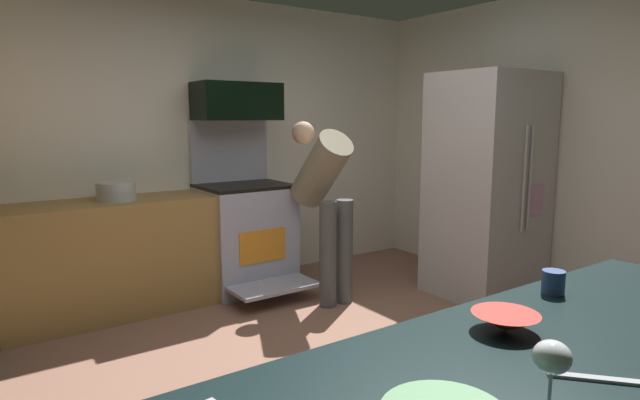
# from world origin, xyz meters

# --- Properties ---
(ground_plane) EXTENTS (5.20, 4.80, 0.02)m
(ground_plane) POSITION_xyz_m (0.00, 0.00, -0.01)
(ground_plane) COLOR #8D614E
(wall_back) EXTENTS (5.20, 0.12, 2.60)m
(wall_back) POSITION_xyz_m (0.00, 2.34, 1.30)
(wall_back) COLOR silver
(wall_back) RESTS_ON ground
(wall_right) EXTENTS (0.12, 4.80, 2.60)m
(wall_right) POSITION_xyz_m (2.54, 0.00, 1.30)
(wall_right) COLOR silver
(wall_right) RESTS_ON ground
(lower_cabinet_run) EXTENTS (2.40, 0.60, 0.90)m
(lower_cabinet_run) POSITION_xyz_m (-0.90, 1.98, 0.45)
(lower_cabinet_run) COLOR #9F773F
(lower_cabinet_run) RESTS_ON ground
(oven_range) EXTENTS (0.76, 1.02, 1.51)m
(oven_range) POSITION_xyz_m (0.36, 1.97, 0.51)
(oven_range) COLOR #B0B0C7
(oven_range) RESTS_ON ground
(microwave) EXTENTS (0.74, 0.38, 0.33)m
(microwave) POSITION_xyz_m (0.36, 2.06, 1.68)
(microwave) COLOR black
(microwave) RESTS_ON oven_range
(refrigerator) EXTENTS (0.86, 0.77, 1.91)m
(refrigerator) POSITION_xyz_m (2.03, 0.64, 0.95)
(refrigerator) COLOR beige
(refrigerator) RESTS_ON ground
(person_cook) EXTENTS (0.31, 0.70, 1.50)m
(person_cook) POSITION_xyz_m (0.77, 1.30, 0.90)
(person_cook) COLOR #4E4E4E
(person_cook) RESTS_ON ground
(mixing_bowl_small) EXTENTS (0.20, 0.20, 0.05)m
(mixing_bowl_small) POSITION_xyz_m (-0.43, -1.33, 0.93)
(mixing_bowl_small) COLOR red
(mixing_bowl_small) RESTS_ON counter_island
(wine_glass_near) EXTENTS (0.08, 0.08, 0.17)m
(wine_glass_near) POSITION_xyz_m (-0.76, -1.67, 1.03)
(wine_glass_near) COLOR silver
(wine_glass_near) RESTS_ON counter_island
(mug_coffee) EXTENTS (0.08, 0.08, 0.09)m
(mug_coffee) POSITION_xyz_m (0.00, -1.22, 0.94)
(mug_coffee) COLOR #354C84
(mug_coffee) RESTS_ON counter_island
(knife_chef) EXTENTS (0.21, 0.23, 0.01)m
(knife_chef) POSITION_xyz_m (-0.49, -1.67, 0.90)
(knife_chef) COLOR #B7BABF
(knife_chef) RESTS_ON counter_island
(stock_pot) EXTENTS (0.29, 0.29, 0.14)m
(stock_pot) POSITION_xyz_m (-0.73, 1.98, 0.97)
(stock_pot) COLOR silver
(stock_pot) RESTS_ON lower_cabinet_run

